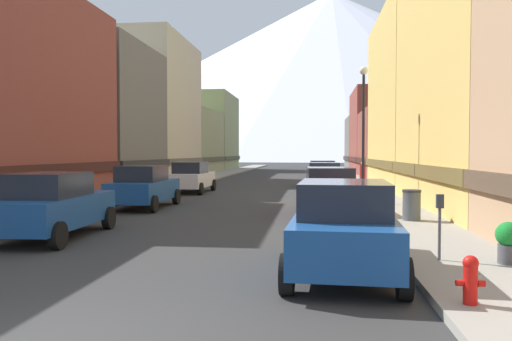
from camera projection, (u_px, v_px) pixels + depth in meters
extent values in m
cube|color=gray|center=(196.00, 180.00, 41.21)|extent=(2.50, 100.00, 0.15)
cube|color=gray|center=(352.00, 181.00, 39.80)|extent=(2.50, 100.00, 0.15)
cube|color=#66605B|center=(99.00, 117.00, 33.11)|extent=(6.49, 9.19, 9.28)
cube|color=#2D2B29|center=(99.00, 164.00, 33.22)|extent=(6.79, 9.19, 0.50)
cube|color=beige|center=(139.00, 110.00, 43.46)|extent=(8.29, 11.47, 11.92)
cube|color=#595444|center=(140.00, 161.00, 43.62)|extent=(8.59, 11.47, 0.50)
cube|color=#8C9966|center=(179.00, 142.00, 55.41)|extent=(7.77, 12.24, 6.90)
cube|color=#3F442D|center=(179.00, 159.00, 55.48)|extent=(8.07, 12.24, 0.50)
cube|color=#8C9966|center=(199.00, 132.00, 67.79)|extent=(9.10, 11.97, 10.03)
cube|color=#3F442D|center=(199.00, 158.00, 67.91)|extent=(9.40, 11.97, 0.50)
cube|color=#D8B259|center=(502.00, 80.00, 19.85)|extent=(6.09, 12.62, 10.31)
cube|color=brown|center=(500.00, 171.00, 19.97)|extent=(6.39, 12.62, 0.50)
cube|color=#D8B259|center=(442.00, 101.00, 32.91)|extent=(7.99, 13.70, 11.41)
cube|color=brown|center=(441.00, 164.00, 33.05)|extent=(8.29, 13.70, 0.50)
cube|color=brown|center=(402.00, 145.00, 44.77)|extent=(6.96, 9.36, 6.06)
cube|color=#3B1B16|center=(402.00, 161.00, 44.82)|extent=(7.26, 9.36, 0.50)
cube|color=brown|center=(381.00, 132.00, 55.11)|extent=(6.07, 10.98, 9.07)
cube|color=#3B1B16|center=(381.00, 159.00, 55.21)|extent=(6.37, 10.98, 0.50)
cube|color=#66605B|center=(371.00, 144.00, 65.33)|extent=(6.24, 9.14, 6.85)
cube|color=#2D2B29|center=(371.00, 158.00, 65.40)|extent=(6.54, 9.14, 0.50)
cube|color=#19478C|center=(53.00, 211.00, 13.75)|extent=(1.99, 4.46, 0.80)
cube|color=#1E232D|center=(48.00, 185.00, 13.48)|extent=(1.68, 2.25, 0.64)
cylinder|color=black|center=(50.00, 217.00, 15.48)|extent=(0.24, 0.69, 0.68)
cylinder|color=black|center=(109.00, 218.00, 15.34)|extent=(0.24, 0.69, 0.68)
cylinder|color=black|center=(58.00, 236.00, 12.05)|extent=(0.24, 0.69, 0.68)
cube|color=#19478C|center=(144.00, 190.00, 21.15)|extent=(1.86, 4.41, 0.80)
cube|color=#1E232D|center=(142.00, 173.00, 20.87)|extent=(1.61, 2.21, 0.64)
cylinder|color=black|center=(137.00, 196.00, 22.90)|extent=(0.22, 0.68, 0.68)
cylinder|color=black|center=(176.00, 197.00, 22.70)|extent=(0.22, 0.68, 0.68)
cylinder|color=black|center=(107.00, 204.00, 19.62)|extent=(0.22, 0.68, 0.68)
cylinder|color=black|center=(153.00, 204.00, 19.42)|extent=(0.22, 0.68, 0.68)
cube|color=silver|center=(192.00, 180.00, 29.40)|extent=(1.92, 4.43, 0.80)
cube|color=#1E232D|center=(191.00, 168.00, 29.13)|extent=(1.64, 2.23, 0.64)
cylinder|color=black|center=(184.00, 185.00, 31.17)|extent=(0.23, 0.68, 0.68)
cylinder|color=black|center=(213.00, 185.00, 30.93)|extent=(0.23, 0.68, 0.68)
cylinder|color=black|center=(168.00, 188.00, 27.90)|extent=(0.23, 0.68, 0.68)
cylinder|color=black|center=(200.00, 189.00, 27.66)|extent=(0.23, 0.68, 0.68)
cube|color=#19478C|center=(344.00, 235.00, 9.68)|extent=(2.05, 4.48, 0.80)
cube|color=#1E232D|center=(344.00, 199.00, 9.40)|extent=(1.70, 2.27, 0.64)
cylinder|color=black|center=(302.00, 240.00, 11.47)|extent=(0.25, 0.69, 0.68)
cylinder|color=black|center=(385.00, 242.00, 11.17)|extent=(0.25, 0.69, 0.68)
cylinder|color=black|center=(287.00, 274.00, 8.21)|extent=(0.25, 0.69, 0.68)
cylinder|color=black|center=(404.00, 279.00, 7.92)|extent=(0.25, 0.69, 0.68)
cube|color=#9E1111|center=(329.00, 195.00, 18.70)|extent=(2.06, 4.49, 0.80)
cube|color=#1E232D|center=(330.00, 176.00, 18.42)|extent=(1.71, 2.28, 0.64)
cylinder|color=black|center=(303.00, 202.00, 20.41)|extent=(0.25, 0.69, 0.68)
cylinder|color=black|center=(349.00, 202.00, 20.30)|extent=(0.25, 0.69, 0.68)
cylinder|color=black|center=(306.00, 211.00, 17.12)|extent=(0.25, 0.69, 0.68)
cylinder|color=black|center=(361.00, 211.00, 17.01)|extent=(0.25, 0.69, 0.68)
cube|color=silver|center=(324.00, 181.00, 27.83)|extent=(1.88, 4.42, 0.80)
cube|color=#1E232D|center=(324.00, 168.00, 27.56)|extent=(1.62, 2.22, 0.64)
cylinder|color=black|center=(307.00, 186.00, 29.58)|extent=(0.23, 0.68, 0.68)
cylinder|color=black|center=(339.00, 187.00, 29.39)|extent=(0.23, 0.68, 0.68)
cylinder|color=black|center=(307.00, 191.00, 26.30)|extent=(0.23, 0.68, 0.68)
cylinder|color=black|center=(343.00, 191.00, 26.11)|extent=(0.23, 0.68, 0.68)
cube|color=silver|center=(322.00, 176.00, 34.53)|extent=(1.95, 4.44, 0.80)
cube|color=#1E232D|center=(322.00, 165.00, 34.26)|extent=(1.65, 2.24, 0.64)
cylinder|color=black|center=(308.00, 180.00, 36.27)|extent=(0.24, 0.69, 0.68)
cylinder|color=black|center=(334.00, 180.00, 36.11)|extent=(0.24, 0.69, 0.68)
cylinder|color=black|center=(309.00, 183.00, 32.98)|extent=(0.24, 0.69, 0.68)
cylinder|color=black|center=(337.00, 183.00, 32.82)|extent=(0.24, 0.69, 0.68)
cylinder|color=red|center=(470.00, 285.00, 7.22)|extent=(0.20, 0.20, 0.55)
sphere|color=red|center=(471.00, 263.00, 7.20)|extent=(0.22, 0.22, 0.22)
cylinder|color=red|center=(459.00, 283.00, 7.23)|extent=(0.10, 0.09, 0.09)
cylinder|color=red|center=(481.00, 284.00, 7.20)|extent=(0.10, 0.09, 0.09)
cylinder|color=#595960|center=(440.00, 234.00, 10.19)|extent=(0.06, 0.06, 1.05)
cube|color=#33383F|center=(440.00, 201.00, 10.17)|extent=(0.14, 0.10, 0.28)
cylinder|color=#4C5156|center=(412.00, 206.00, 16.20)|extent=(0.56, 0.56, 0.90)
cylinder|color=#2D2D33|center=(412.00, 191.00, 16.18)|extent=(0.59, 0.59, 0.08)
cylinder|color=#4C4C51|center=(508.00, 254.00, 9.85)|extent=(0.39, 0.39, 0.37)
sphere|color=#1A822D|center=(509.00, 235.00, 9.84)|extent=(0.50, 0.50, 0.50)
cylinder|color=maroon|center=(363.00, 176.00, 31.34)|extent=(0.36, 0.36, 1.39)
sphere|color=tan|center=(363.00, 163.00, 31.31)|extent=(0.22, 0.22, 0.22)
cylinder|color=black|center=(363.00, 139.00, 21.78)|extent=(0.12, 0.12, 5.50)
sphere|color=white|center=(364.00, 71.00, 21.68)|extent=(0.36, 0.36, 0.36)
cone|color=white|center=(331.00, 75.00, 261.06)|extent=(295.94, 295.94, 84.48)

